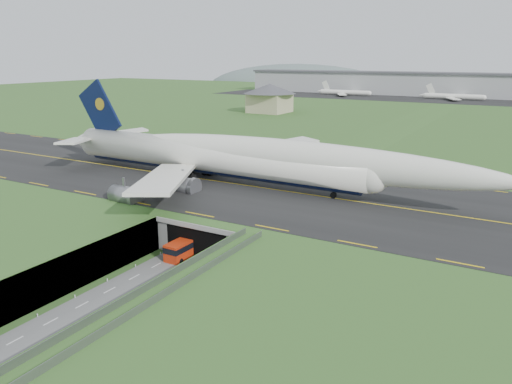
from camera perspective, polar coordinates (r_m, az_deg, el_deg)
The scene contains 10 objects.
ground at distance 78.45m, azimuth -10.34°, elevation -9.41°, with size 900.00×900.00×0.00m, color #345A24.
airfield_deck at distance 77.26m, azimuth -10.44°, elevation -7.39°, with size 800.00×800.00×6.00m, color gray.
trench_road at distance 73.46m, azimuth -14.15°, elevation -11.35°, with size 12.00×75.00×0.20m, color slate.
taxiway at distance 102.19m, azimuth 1.39°, elevation 0.36°, with size 800.00×44.00×0.18m, color black.
tunnel_portal at distance 89.61m, azimuth -3.59°, elevation -3.69°, with size 17.00×22.30×6.00m.
guideway at distance 56.86m, azimuth -14.49°, elevation -13.78°, with size 3.00×53.00×7.05m.
jumbo_jet at distance 104.57m, azimuth -2.01°, elevation 3.94°, with size 104.60×65.49×21.66m.
shuttle_tram at distance 84.03m, azimuth -8.25°, elevation -6.37°, with size 2.93×7.39×3.00m.
service_building at distance 241.07m, azimuth 1.58°, elevation 10.95°, with size 25.07×25.07×13.52m.
cargo_terminal at distance 356.90m, azimuth 22.61°, elevation 11.24°, with size 320.00×67.00×15.60m.
Camera 1 is at (46.79, -53.91, 32.55)m, focal length 35.00 mm.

